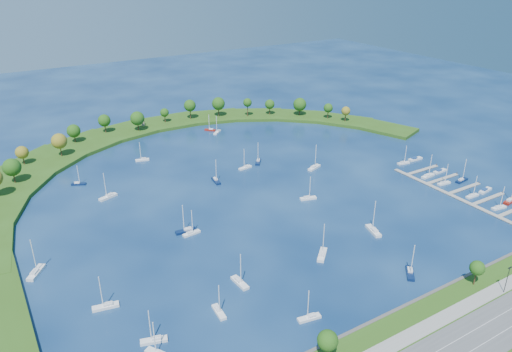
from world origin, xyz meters
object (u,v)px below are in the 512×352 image
moored_boat_12 (322,254)px  moored_boat_2 (410,272)px  moored_boat_18 (308,198)px  dock_system (470,196)px  moored_boat_19 (106,306)px  docked_boat_5 (485,190)px  moored_boat_5 (309,317)px  harbor_tower (143,122)px  moored_boat_20 (240,282)px  moored_boat_0 (245,167)px  moored_boat_21 (78,183)px  moored_boat_8 (186,230)px  docked_boat_3 (510,200)px  moored_boat_6 (258,161)px  moored_boat_7 (142,159)px  moored_boat_4 (210,129)px  moored_boat_17 (217,132)px  moored_boat_13 (314,167)px  docked_boat_4 (472,195)px  moored_boat_1 (373,230)px  moored_boat_16 (219,311)px  moored_boat_3 (191,233)px  moored_boat_9 (154,339)px  docked_boat_2 (499,207)px  docked_boat_10 (403,162)px  moored_boat_11 (216,180)px  docked_boat_6 (444,183)px  docked_boat_9 (440,171)px  moored_boat_15 (36,272)px  docked_boat_11 (415,159)px

moored_boat_12 → moored_boat_2: bearing=-95.2°
moored_boat_18 → dock_system: bearing=-13.9°
dock_system → moored_boat_19: moored_boat_19 is taller
moored_boat_12 → docked_boat_5: 103.36m
moored_boat_5 → moored_boat_18: moored_boat_18 is taller
harbor_tower → moored_boat_20: size_ratio=0.34×
moored_boat_5 → moored_boat_19: size_ratio=0.90×
harbor_tower → moored_boat_5: size_ratio=0.38×
moored_boat_0 → moored_boat_21: 86.20m
moored_boat_8 → docked_boat_3: bearing=165.2°
moored_boat_6 → moored_boat_5: bearing=14.5°
moored_boat_7 → moored_boat_4: bearing=-141.0°
moored_boat_8 → moored_boat_7: bearing=-90.8°
moored_boat_21 → moored_boat_17: bearing=45.8°
moored_boat_0 → moored_boat_8: bearing=30.3°
moored_boat_0 → moored_boat_6: moored_boat_6 is taller
moored_boat_13 → docked_boat_4: moored_boat_13 is taller
moored_boat_21 → docked_boat_3: bearing=-10.1°
dock_system → moored_boat_1: size_ratio=5.77×
moored_boat_12 → moored_boat_16: moored_boat_12 is taller
moored_boat_3 → moored_boat_9: (-34.94, -50.33, 0.02)m
moored_boat_0 → docked_boat_2: (75.85, -99.85, -0.01)m
moored_boat_5 → moored_boat_8: moored_boat_8 is taller
moored_boat_19 → docked_boat_10: (174.64, 34.74, -0.05)m
moored_boat_2 → moored_boat_21: moored_boat_2 is taller
moored_boat_11 → docked_boat_6: 115.54m
moored_boat_0 → docked_boat_5: (86.29, -85.50, -0.23)m
moored_boat_3 → moored_boat_20: 39.28m
docked_boat_2 → docked_boat_10: docked_boat_2 is taller
moored_boat_19 → docked_boat_10: size_ratio=1.17×
moored_boat_7 → moored_boat_13: size_ratio=0.82×
moored_boat_1 → moored_boat_6: bearing=17.3°
moored_boat_0 → moored_boat_3: (-53.37, -47.37, -0.01)m
moored_boat_13 → moored_boat_16: size_ratio=1.19×
moored_boat_11 → moored_boat_20: 85.79m
moored_boat_6 → docked_boat_3: docked_boat_3 is taller
moored_boat_7 → docked_boat_9: 163.08m
dock_system → moored_boat_6: size_ratio=6.67×
moored_boat_16 → moored_boat_19: (-30.46, 21.53, 0.03)m
moored_boat_8 → moored_boat_15: size_ratio=0.91×
docked_boat_2 → docked_boat_10: 59.74m
moored_boat_0 → docked_boat_9: (86.29, -58.26, -0.25)m
moored_boat_6 → moored_boat_9: 141.02m
moored_boat_17 → docked_boat_11: size_ratio=1.30×
moored_boat_11 → moored_boat_19: bearing=-40.2°
docked_boat_2 → moored_boat_11: bearing=144.7°
moored_boat_7 → docked_boat_4: (119.85, -125.76, -0.01)m
moored_boat_1 → moored_boat_13: (19.55, 65.68, -0.02)m
moored_boat_20 → docked_boat_5: 138.93m
moored_boat_8 → moored_boat_0: bearing=-134.5°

